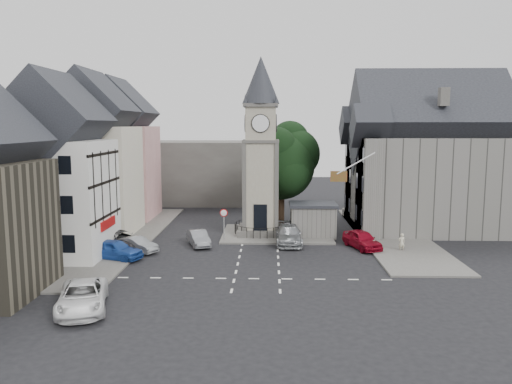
{
  "coord_description": "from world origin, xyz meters",
  "views": [
    {
      "loc": [
        0.84,
        -37.62,
        10.19
      ],
      "look_at": [
        -0.35,
        5.0,
        4.42
      ],
      "focal_mm": 35.0,
      "sensor_mm": 36.0,
      "label": 1
    }
  ],
  "objects_px": {
    "stone_shelter": "(313,220)",
    "car_west_blue": "(114,249)",
    "pedestrian": "(402,242)",
    "car_east_red": "(362,239)",
    "clock_tower": "(261,147)"
  },
  "relations": [
    {
      "from": "clock_tower",
      "to": "car_west_blue",
      "type": "xyz_separation_m",
      "value": [
        -10.97,
        -8.94,
        -7.35
      ]
    },
    {
      "from": "car_east_red",
      "to": "pedestrian",
      "type": "relative_size",
      "value": 2.92
    },
    {
      "from": "stone_shelter",
      "to": "pedestrian",
      "type": "height_order",
      "value": "stone_shelter"
    },
    {
      "from": "clock_tower",
      "to": "car_east_red",
      "type": "height_order",
      "value": "clock_tower"
    },
    {
      "from": "car_west_blue",
      "to": "pedestrian",
      "type": "xyz_separation_m",
      "value": [
        22.47,
        2.95,
        -0.01
      ]
    },
    {
      "from": "clock_tower",
      "to": "stone_shelter",
      "type": "height_order",
      "value": "clock_tower"
    },
    {
      "from": "stone_shelter",
      "to": "car_west_blue",
      "type": "height_order",
      "value": "stone_shelter"
    },
    {
      "from": "car_west_blue",
      "to": "car_east_red",
      "type": "distance_m",
      "value": 19.87
    },
    {
      "from": "car_west_blue",
      "to": "pedestrian",
      "type": "bearing_deg",
      "value": -62.69
    },
    {
      "from": "stone_shelter",
      "to": "car_west_blue",
      "type": "relative_size",
      "value": 0.96
    },
    {
      "from": "car_east_red",
      "to": "pedestrian",
      "type": "xyz_separation_m",
      "value": [
        3.0,
        -1.0,
        0.0
      ]
    },
    {
      "from": "clock_tower",
      "to": "car_east_red",
      "type": "bearing_deg",
      "value": -30.42
    },
    {
      "from": "car_east_red",
      "to": "car_west_blue",
      "type": "bearing_deg",
      "value": 172.59
    },
    {
      "from": "car_west_blue",
      "to": "car_east_red",
      "type": "xyz_separation_m",
      "value": [
        19.47,
        3.95,
        -0.01
      ]
    },
    {
      "from": "stone_shelter",
      "to": "car_west_blue",
      "type": "distance_m",
      "value": 17.91
    }
  ]
}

